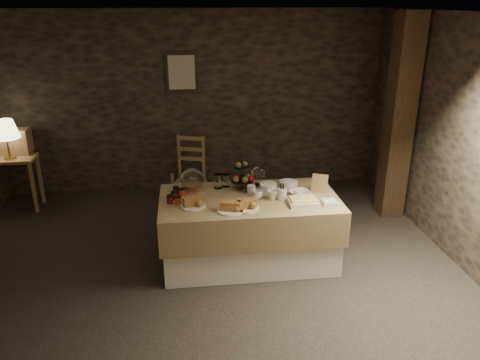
{
  "coord_description": "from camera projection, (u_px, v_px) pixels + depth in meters",
  "views": [
    {
      "loc": [
        -0.15,
        -4.26,
        2.71
      ],
      "look_at": [
        0.4,
        0.2,
        0.97
      ],
      "focal_mm": 35.0,
      "sensor_mm": 36.0,
      "label": 1
    }
  ],
  "objects": [
    {
      "name": "timber_column",
      "position": [
        399.0,
        119.0,
        5.89
      ],
      "size": [
        0.3,
        0.3,
        2.6
      ],
      "primitive_type": "cube",
      "color": "black",
      "rests_on": "ground_plane"
    },
    {
      "name": "bowl",
      "position": [
        300.0,
        194.0,
        4.98
      ],
      "size": [
        0.27,
        0.27,
        0.05
      ],
      "primitive_type": "imported",
      "rotation": [
        0.0,
        0.0,
        0.29
      ],
      "color": "silver",
      "rests_on": "buffet_table"
    },
    {
      "name": "ground_plane",
      "position": [
        205.0,
        274.0,
        4.94
      ],
      "size": [
        5.5,
        5.0,
        0.01
      ],
      "primitive_type": "cube",
      "color": "black",
      "rests_on": "ground"
    },
    {
      "name": "room_shell",
      "position": [
        200.0,
        131.0,
        4.38
      ],
      "size": [
        5.52,
        5.02,
        2.6
      ],
      "color": "black",
      "rests_on": "ground"
    },
    {
      "name": "table_lamp",
      "position": [
        5.0,
        130.0,
        6.03
      ],
      "size": [
        0.35,
        0.35,
        0.52
      ],
      "color": "#A58431",
      "rests_on": "console_table"
    },
    {
      "name": "cake_dome",
      "position": [
        192.0,
        181.0,
        5.11
      ],
      "size": [
        0.26,
        0.26,
        0.26
      ],
      "color": "olive",
      "rests_on": "buffet_table"
    },
    {
      "name": "bread_platter_center",
      "position": [
        230.0,
        208.0,
        4.61
      ],
      "size": [
        0.26,
        0.26,
        0.11
      ],
      "color": "silver",
      "rests_on": "buffet_table"
    },
    {
      "name": "square_dish",
      "position": [
        329.0,
        202.0,
        4.78
      ],
      "size": [
        0.14,
        0.14,
        0.04
      ],
      "primitive_type": "cube",
      "color": "silver",
      "rests_on": "buffet_table"
    },
    {
      "name": "console_table",
      "position": [
        9.0,
        167.0,
        6.26
      ],
      "size": [
        0.69,
        0.4,
        0.74
      ],
      "color": "olive",
      "rests_on": "ground_plane"
    },
    {
      "name": "cup_b",
      "position": [
        272.0,
        195.0,
        4.88
      ],
      "size": [
        0.14,
        0.14,
        0.1
      ],
      "primitive_type": "imported",
      "rotation": [
        0.0,
        0.0,
        -0.37
      ],
      "color": "silver",
      "rests_on": "buffet_table"
    },
    {
      "name": "buffet_table",
      "position": [
        249.0,
        225.0,
        5.06
      ],
      "size": [
        1.89,
        1.0,
        0.75
      ],
      "color": "silver",
      "rests_on": "ground_plane"
    },
    {
      "name": "mug_c",
      "position": [
        251.0,
        190.0,
        5.03
      ],
      "size": [
        0.09,
        0.09,
        0.09
      ],
      "primitive_type": "cylinder",
      "color": "silver",
      "rests_on": "buffet_table"
    },
    {
      "name": "storage_jar_a",
      "position": [
        218.0,
        181.0,
        5.18
      ],
      "size": [
        0.1,
        0.1,
        0.16
      ],
      "primitive_type": "cylinder",
      "color": "white",
      "rests_on": "buffet_table"
    },
    {
      "name": "fruit_stand",
      "position": [
        243.0,
        177.0,
        5.12
      ],
      "size": [
        0.25,
        0.25,
        0.35
      ],
      "rotation": [
        0.0,
        0.0,
        -0.28
      ],
      "color": "black",
      "rests_on": "buffet_table"
    },
    {
      "name": "chair",
      "position": [
        188.0,
        172.0,
        6.68
      ],
      "size": [
        0.53,
        0.52,
        0.71
      ],
      "rotation": [
        0.0,
        0.0,
        -0.32
      ],
      "color": "olive",
      "rests_on": "ground_plane"
    },
    {
      "name": "cutlery_holder",
      "position": [
        282.0,
        194.0,
        4.88
      ],
      "size": [
        0.1,
        0.1,
        0.12
      ],
      "primitive_type": "cylinder",
      "color": "silver",
      "rests_on": "buffet_table"
    },
    {
      "name": "tart_dish",
      "position": [
        303.0,
        202.0,
        4.77
      ],
      "size": [
        0.3,
        0.22,
        0.07
      ],
      "color": "silver",
      "rests_on": "buffet_table"
    },
    {
      "name": "framed_picture",
      "position": [
        182.0,
        72.0,
        6.57
      ],
      "size": [
        0.45,
        0.04,
        0.55
      ],
      "color": "black",
      "rests_on": "room_shell"
    },
    {
      "name": "bread_platter_right",
      "position": [
        246.0,
        205.0,
        4.67
      ],
      "size": [
        0.26,
        0.26,
        0.11
      ],
      "color": "silver",
      "rests_on": "buffet_table"
    },
    {
      "name": "jam_jars",
      "position": [
        176.0,
        196.0,
        4.89
      ],
      "size": [
        0.18,
        0.32,
        0.07
      ],
      "color": "#571417",
      "rests_on": "buffet_table"
    },
    {
      "name": "storage_jar_b",
      "position": [
        226.0,
        180.0,
        5.22
      ],
      "size": [
        0.09,
        0.09,
        0.14
      ],
      "primitive_type": "cylinder",
      "color": "white",
      "rests_on": "buffet_table"
    },
    {
      "name": "plate_stack_b",
      "position": [
        288.0,
        185.0,
        5.17
      ],
      "size": [
        0.2,
        0.2,
        0.08
      ],
      "primitive_type": "cylinder",
      "color": "silver",
      "rests_on": "buffet_table"
    },
    {
      "name": "menu_frame",
      "position": [
        320.0,
        184.0,
        5.06
      ],
      "size": [
        0.18,
        0.13,
        0.22
      ],
      "primitive_type": "cube",
      "rotation": [
        -0.24,
        0.0,
        -0.42
      ],
      "color": "olive",
      "rests_on": "buffet_table"
    },
    {
      "name": "cup_a",
      "position": [
        257.0,
        195.0,
        4.91
      ],
      "size": [
        0.13,
        0.13,
        0.09
      ],
      "primitive_type": "imported",
      "rotation": [
        0.0,
        0.0,
        0.14
      ],
      "color": "silver",
      "rests_on": "buffet_table"
    },
    {
      "name": "plate_stack_a",
      "position": [
        268.0,
        188.0,
        5.07
      ],
      "size": [
        0.19,
        0.19,
        0.1
      ],
      "primitive_type": "cylinder",
      "color": "silver",
      "rests_on": "buffet_table"
    },
    {
      "name": "mug_d",
      "position": [
        297.0,
        194.0,
        4.92
      ],
      "size": [
        0.08,
        0.08,
        0.09
      ],
      "primitive_type": "cylinder",
      "color": "silver",
      "rests_on": "buffet_table"
    },
    {
      "name": "wine_rack",
      "position": [
        14.0,
        141.0,
        6.32
      ],
      "size": [
        0.42,
        0.26,
        0.34
      ],
      "primitive_type": "cube",
      "color": "olive",
      "rests_on": "console_table"
    },
    {
      "name": "bread_platter_left",
      "position": [
        193.0,
        203.0,
        4.72
      ],
      "size": [
        0.26,
        0.26,
        0.11
      ],
      "color": "silver",
      "rests_on": "buffet_table"
    }
  ]
}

